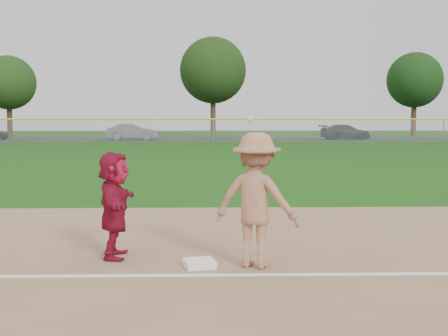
{
  "coord_description": "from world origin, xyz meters",
  "views": [
    {
      "loc": [
        -0.23,
        -8.37,
        2.21
      ],
      "look_at": [
        0.0,
        1.5,
        1.3
      ],
      "focal_mm": 45.0,
      "sensor_mm": 36.0,
      "label": 1
    }
  ],
  "objects_px": {
    "car_mid": "(132,132)",
    "first_base": "(199,263)",
    "base_runner": "(114,205)",
    "car_right": "(346,132)"
  },
  "relations": [
    {
      "from": "car_mid",
      "to": "first_base",
      "type": "bearing_deg",
      "value": 179.77
    },
    {
      "from": "base_runner",
      "to": "car_right",
      "type": "distance_m",
      "value": 47.58
    },
    {
      "from": "first_base",
      "to": "car_right",
      "type": "bearing_deg",
      "value": 73.98
    },
    {
      "from": "first_base",
      "to": "car_right",
      "type": "distance_m",
      "value": 47.75
    },
    {
      "from": "base_runner",
      "to": "car_mid",
      "type": "xyz_separation_m",
      "value": [
        -6.04,
        44.99,
        -0.06
      ]
    },
    {
      "from": "first_base",
      "to": "base_runner",
      "type": "xyz_separation_m",
      "value": [
        -1.32,
        0.58,
        0.78
      ]
    },
    {
      "from": "car_right",
      "to": "base_runner",
      "type": "bearing_deg",
      "value": 152.55
    },
    {
      "from": "base_runner",
      "to": "car_mid",
      "type": "bearing_deg",
      "value": 4.95
    },
    {
      "from": "car_mid",
      "to": "car_right",
      "type": "xyz_separation_m",
      "value": [
        20.54,
        0.33,
        -0.06
      ]
    },
    {
      "from": "base_runner",
      "to": "car_right",
      "type": "bearing_deg",
      "value": -20.44
    }
  ]
}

